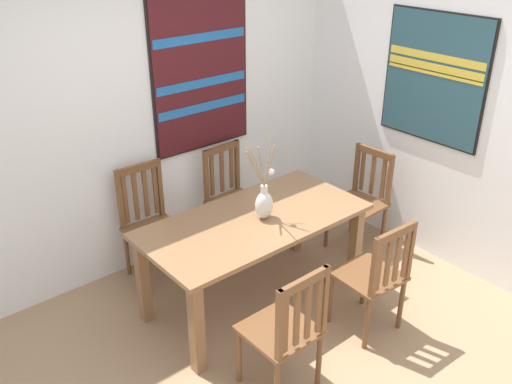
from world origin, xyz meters
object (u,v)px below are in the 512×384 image
at_px(centerpiece_vase, 264,202).
at_px(chair_4, 150,223).
at_px(chair_1, 361,199).
at_px(chair_3, 232,197).
at_px(painting_on_side_wall, 434,78).
at_px(chair_2, 286,330).
at_px(dining_table, 254,232).
at_px(chair_0, 375,275).
at_px(painting_on_back_wall, 200,69).

bearing_deg(centerpiece_vase, chair_4, 118.54).
distance_m(chair_1, chair_4, 1.85).
bearing_deg(chair_4, centerpiece_vase, -61.46).
xyz_separation_m(chair_3, painting_on_side_wall, (1.24, -1.08, 1.09)).
relative_size(chair_2, chair_3, 1.00).
relative_size(centerpiece_vase, chair_4, 0.64).
height_order(dining_table, chair_4, chair_4).
xyz_separation_m(dining_table, chair_1, (1.25, 0.02, -0.15)).
xyz_separation_m(dining_table, centerpiece_vase, (0.06, -0.04, 0.25)).
distance_m(chair_0, chair_4, 1.84).
bearing_deg(painting_on_side_wall, chair_1, 140.78).
distance_m(chair_2, painting_on_side_wall, 2.40).
xyz_separation_m(chair_0, chair_4, (-0.85, 1.63, 0.02)).
relative_size(chair_1, chair_2, 0.98).
height_order(chair_0, chair_3, chair_3).
xyz_separation_m(chair_3, chair_4, (-0.81, 0.04, 0.02)).
relative_size(dining_table, chair_3, 1.82).
xyz_separation_m(centerpiece_vase, chair_2, (-0.50, -0.79, -0.39)).
xyz_separation_m(chair_0, chair_1, (0.82, 0.82, -0.00)).
xyz_separation_m(chair_4, painting_on_back_wall, (0.71, 0.22, 1.10)).
xyz_separation_m(dining_table, chair_0, (0.43, -0.81, -0.15)).
xyz_separation_m(painting_on_back_wall, painting_on_side_wall, (1.34, -1.34, -0.03)).
bearing_deg(chair_1, painting_on_side_wall, -39.22).
height_order(chair_2, painting_on_side_wall, painting_on_side_wall).
height_order(dining_table, chair_1, chair_1).
distance_m(chair_0, chair_1, 1.16).
height_order(dining_table, chair_3, chair_3).
bearing_deg(dining_table, chair_0, -61.92).
height_order(centerpiece_vase, painting_on_back_wall, painting_on_back_wall).
relative_size(chair_4, painting_on_side_wall, 0.93).
bearing_deg(dining_table, chair_4, 116.72).
bearing_deg(chair_4, chair_0, -62.60).
xyz_separation_m(chair_1, painting_on_side_wall, (0.38, -0.31, 1.09)).
bearing_deg(chair_0, chair_1, 45.01).
bearing_deg(chair_4, painting_on_back_wall, 17.23).
height_order(chair_0, chair_4, chair_4).
distance_m(chair_0, painting_on_side_wall, 1.70).
bearing_deg(chair_3, centerpiece_vase, -112.21).
bearing_deg(chair_0, centerpiece_vase, 116.06).
bearing_deg(chair_1, painting_on_back_wall, 132.99).
bearing_deg(painting_on_back_wall, chair_3, -68.46).
distance_m(chair_1, painting_on_back_wall, 1.80).
xyz_separation_m(centerpiece_vase, chair_0, (0.37, -0.76, -0.40)).
bearing_deg(chair_3, chair_1, -41.92).
bearing_deg(chair_0, painting_on_side_wall, 23.01).
relative_size(chair_1, chair_4, 0.95).
bearing_deg(chair_4, chair_2, -90.89).
xyz_separation_m(chair_2, painting_on_back_wall, (0.73, 1.88, 1.11)).
height_order(centerpiece_vase, chair_3, centerpiece_vase).
distance_m(centerpiece_vase, chair_1, 1.26).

